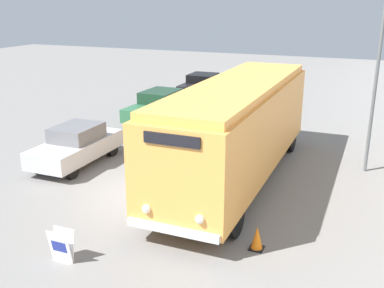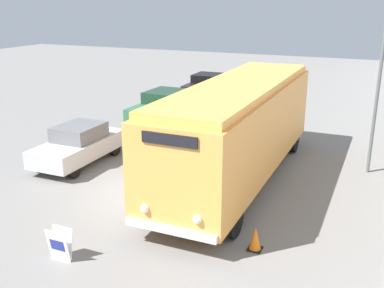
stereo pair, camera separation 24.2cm
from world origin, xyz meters
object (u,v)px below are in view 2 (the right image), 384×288
Objects in this scene: vintage_bus at (239,126)px; parked_car_mid at (164,105)px; sign_board at (60,245)px; streetlamp at (384,41)px; parked_car_far at (207,86)px; parked_car_near at (79,144)px; traffic_cone at (255,239)px.

vintage_bus is 2.22× the size of parked_car_mid.
sign_board is (-2.32, -6.67, -1.56)m from vintage_bus.
streetlamp reaches higher than sign_board.
vintage_bus is 2.58× the size of parked_car_far.
parked_car_mid reaches higher than sign_board.
parked_car_near is at bearing -88.10° from parked_car_mid.
parked_car_mid is 7.64× the size of traffic_cone.
streetlamp is 1.83× the size of parked_car_near.
parked_car_far is at bearing 116.47° from vintage_bus.
traffic_cone is (-2.28, -6.94, -4.44)m from streetlamp.
parked_car_mid reaches higher than parked_car_near.
parked_car_mid is 6.20m from parked_car_far.
parked_car_near is (-3.85, 5.82, 0.35)m from sign_board.
parked_car_far reaches higher than traffic_cone.
parked_car_far reaches higher than parked_car_near.
streetlamp is 1.55× the size of parked_car_mid.
traffic_cone is at bearing 29.47° from sign_board.
vintage_bus is at bearing 113.81° from traffic_cone.
parked_car_mid is (-10.42, 3.78, -3.98)m from streetlamp.
sign_board is 4.84m from traffic_cone.
parked_car_near is at bearing -90.63° from parked_car_far.
sign_board is 12.17m from streetlamp.
vintage_bus is at bearing -44.49° from parked_car_mid.
vintage_bus reaches higher than parked_car_near.
parked_car_near is 13.48m from parked_car_far.
parked_car_near is 0.99× the size of parked_car_far.
parked_car_mid is at bearing -90.68° from parked_car_far.
parked_car_near is (-6.17, -0.85, -1.21)m from vintage_bus.
sign_board is 0.17× the size of parked_car_mid.
sign_board is 6.99m from parked_car_near.
parked_car_near is at bearing -172.15° from vintage_bus.
parked_car_near is 0.85× the size of parked_car_mid.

